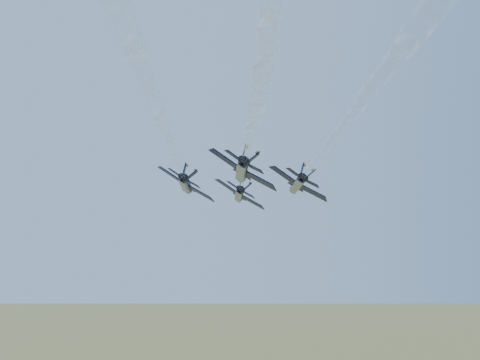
{
  "coord_description": "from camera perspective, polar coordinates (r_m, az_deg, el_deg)",
  "views": [
    {
      "loc": [
        -4.6,
        -88.45,
        79.8
      ],
      "look_at": [
        3.69,
        2.36,
        93.55
      ],
      "focal_mm": 40.0,
      "sensor_mm": 36.0,
      "label": 1
    }
  ],
  "objects": [
    {
      "name": "jet_lead",
      "position": [
        104.27,
        -0.04,
        -1.57
      ],
      "size": [
        9.85,
        14.51,
        5.84
      ],
      "rotation": [
        0.0,
        0.55,
        -0.07
      ],
      "color": "black"
    },
    {
      "name": "jet_left",
      "position": [
        90.85,
        -5.76,
        -0.48
      ],
      "size": [
        9.85,
        14.51,
        5.84
      ],
      "rotation": [
        0.0,
        0.55,
        -0.07
      ],
      "color": "black"
    },
    {
      "name": "jet_right",
      "position": [
        90.63,
        6.16,
        -0.45
      ],
      "size": [
        9.85,
        14.51,
        5.84
      ],
      "rotation": [
        0.0,
        0.55,
        -0.07
      ],
      "color": "black"
    },
    {
      "name": "jet_slot",
      "position": [
        76.39,
        0.25,
        1.01
      ],
      "size": [
        9.85,
        14.51,
        5.84
      ],
      "rotation": [
        0.0,
        0.55,
        -0.07
      ],
      "color": "black"
    },
    {
      "name": "smoke_trail_lead",
      "position": [
        56.79,
        0.94,
        4.4
      ],
      "size": [
        6.28,
        64.13,
        2.47
      ],
      "rotation": [
        0.0,
        0.55,
        -0.07
      ],
      "color": "white"
    },
    {
      "name": "smoke_trail_left",
      "position": [
        44.01,
        -10.73,
        8.42
      ],
      "size": [
        6.28,
        64.13,
        2.47
      ],
      "rotation": [
        0.0,
        0.55,
        -0.07
      ],
      "color": "white"
    },
    {
      "name": "smoke_trail_right",
      "position": [
        44.3,
        14.17,
        8.42
      ],
      "size": [
        6.28,
        64.13,
        2.47
      ],
      "rotation": [
        0.0,
        0.55,
        -0.07
      ],
      "color": "white"
    },
    {
      "name": "smoke_trail_slot",
      "position": [
        30.04,
        2.68,
        16.55
      ],
      "size": [
        6.28,
        64.13,
        2.47
      ],
      "rotation": [
        0.0,
        0.55,
        -0.07
      ],
      "color": "white"
    }
  ]
}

